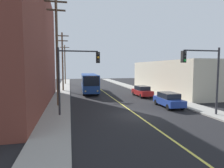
{
  "coord_description": "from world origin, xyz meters",
  "views": [
    {
      "loc": [
        -6.02,
        -16.23,
        4.37
      ],
      "look_at": [
        0.0,
        10.61,
        2.0
      ],
      "focal_mm": 30.4,
      "sensor_mm": 36.0,
      "label": 1
    }
  ],
  "objects_px": {
    "parked_car_blue": "(169,100)",
    "traffic_signal_right_corner": "(203,68)",
    "traffic_signal_left_corner": "(76,68)",
    "utility_pole_far": "(65,63)",
    "utility_pole_near": "(57,47)",
    "fire_hydrant": "(166,95)",
    "city_bus": "(89,82)",
    "parked_car_red": "(142,91)",
    "utility_pole_mid": "(63,59)"
  },
  "relations": [
    {
      "from": "utility_pole_far",
      "to": "fire_hydrant",
      "type": "relative_size",
      "value": 12.05
    },
    {
      "from": "parked_car_blue",
      "to": "parked_car_red",
      "type": "distance_m",
      "value": 7.9
    },
    {
      "from": "utility_pole_near",
      "to": "utility_pole_far",
      "type": "xyz_separation_m",
      "value": [
        0.18,
        29.66,
        -0.94
      ]
    },
    {
      "from": "parked_car_red",
      "to": "utility_pole_mid",
      "type": "relative_size",
      "value": 0.42
    },
    {
      "from": "city_bus",
      "to": "parked_car_red",
      "type": "distance_m",
      "value": 10.22
    },
    {
      "from": "utility_pole_mid",
      "to": "utility_pole_far",
      "type": "height_order",
      "value": "utility_pole_mid"
    },
    {
      "from": "traffic_signal_left_corner",
      "to": "traffic_signal_right_corner",
      "type": "distance_m",
      "value": 11.2
    },
    {
      "from": "utility_pole_mid",
      "to": "parked_car_red",
      "type": "bearing_deg",
      "value": -39.16
    },
    {
      "from": "parked_car_red",
      "to": "utility_pole_near",
      "type": "distance_m",
      "value": 14.16
    },
    {
      "from": "utility_pole_far",
      "to": "fire_hydrant",
      "type": "xyz_separation_m",
      "value": [
        13.99,
        -28.0,
        -5.13
      ]
    },
    {
      "from": "utility_pole_mid",
      "to": "fire_hydrant",
      "type": "relative_size",
      "value": 12.68
    },
    {
      "from": "parked_car_red",
      "to": "utility_pole_far",
      "type": "height_order",
      "value": "utility_pole_far"
    },
    {
      "from": "utility_pole_near",
      "to": "city_bus",
      "type": "bearing_deg",
      "value": 68.45
    },
    {
      "from": "utility_pole_near",
      "to": "utility_pole_far",
      "type": "bearing_deg",
      "value": 89.66
    },
    {
      "from": "traffic_signal_left_corner",
      "to": "city_bus",
      "type": "bearing_deg",
      "value": 80.37
    },
    {
      "from": "city_bus",
      "to": "parked_car_red",
      "type": "bearing_deg",
      "value": -44.45
    },
    {
      "from": "traffic_signal_left_corner",
      "to": "fire_hydrant",
      "type": "xyz_separation_m",
      "value": [
        12.26,
        6.27,
        -3.72
      ]
    },
    {
      "from": "utility_pole_near",
      "to": "utility_pole_mid",
      "type": "height_order",
      "value": "utility_pole_near"
    },
    {
      "from": "parked_car_red",
      "to": "utility_pole_mid",
      "type": "height_order",
      "value": "utility_pole_mid"
    },
    {
      "from": "traffic_signal_right_corner",
      "to": "utility_pole_mid",
      "type": "bearing_deg",
      "value": 119.88
    },
    {
      "from": "city_bus",
      "to": "traffic_signal_left_corner",
      "type": "relative_size",
      "value": 2.04
    },
    {
      "from": "city_bus",
      "to": "utility_pole_near",
      "type": "relative_size",
      "value": 1.02
    },
    {
      "from": "utility_pole_near",
      "to": "utility_pole_far",
      "type": "height_order",
      "value": "utility_pole_near"
    },
    {
      "from": "traffic_signal_right_corner",
      "to": "utility_pole_far",
      "type": "bearing_deg",
      "value": 108.67
    },
    {
      "from": "city_bus",
      "to": "traffic_signal_left_corner",
      "type": "distance_m",
      "value": 16.98
    },
    {
      "from": "utility_pole_mid",
      "to": "traffic_signal_right_corner",
      "type": "relative_size",
      "value": 1.77
    },
    {
      "from": "utility_pole_mid",
      "to": "utility_pole_far",
      "type": "distance_m",
      "value": 15.16
    },
    {
      "from": "parked_car_blue",
      "to": "utility_pole_mid",
      "type": "distance_m",
      "value": 21.83
    },
    {
      "from": "traffic_signal_left_corner",
      "to": "utility_pole_far",
      "type": "bearing_deg",
      "value": 92.89
    },
    {
      "from": "traffic_signal_right_corner",
      "to": "fire_hydrant",
      "type": "distance_m",
      "value": 9.99
    },
    {
      "from": "parked_car_red",
      "to": "fire_hydrant",
      "type": "xyz_separation_m",
      "value": [
        2.19,
        -3.16,
        -0.26
      ]
    },
    {
      "from": "utility_pole_near",
      "to": "fire_hydrant",
      "type": "xyz_separation_m",
      "value": [
        14.17,
        1.66,
        -6.07
      ]
    },
    {
      "from": "parked_car_blue",
      "to": "traffic_signal_left_corner",
      "type": "bearing_deg",
      "value": -171.32
    },
    {
      "from": "city_bus",
      "to": "traffic_signal_left_corner",
      "type": "xyz_separation_m",
      "value": [
        -2.81,
        -16.56,
        2.49
      ]
    },
    {
      "from": "parked_car_blue",
      "to": "utility_pole_far",
      "type": "relative_size",
      "value": 0.44
    },
    {
      "from": "traffic_signal_left_corner",
      "to": "fire_hydrant",
      "type": "distance_m",
      "value": 14.27
    },
    {
      "from": "city_bus",
      "to": "utility_pole_far",
      "type": "xyz_separation_m",
      "value": [
        -4.54,
        17.72,
        3.9
      ]
    },
    {
      "from": "utility_pole_near",
      "to": "fire_hydrant",
      "type": "bearing_deg",
      "value": 6.68
    },
    {
      "from": "parked_car_red",
      "to": "utility_pole_near",
      "type": "height_order",
      "value": "utility_pole_near"
    },
    {
      "from": "traffic_signal_left_corner",
      "to": "utility_pole_near",
      "type": "bearing_deg",
      "value": 112.48
    },
    {
      "from": "utility_pole_mid",
      "to": "traffic_signal_left_corner",
      "type": "distance_m",
      "value": 19.28
    },
    {
      "from": "parked_car_blue",
      "to": "traffic_signal_right_corner",
      "type": "bearing_deg",
      "value": -80.12
    },
    {
      "from": "city_bus",
      "to": "parked_car_blue",
      "type": "relative_size",
      "value": 2.74
    },
    {
      "from": "parked_car_blue",
      "to": "traffic_signal_left_corner",
      "type": "xyz_separation_m",
      "value": [
        -10.05,
        -1.54,
        3.46
      ]
    },
    {
      "from": "city_bus",
      "to": "utility_pole_far",
      "type": "distance_m",
      "value": 18.7
    },
    {
      "from": "utility_pole_mid",
      "to": "traffic_signal_left_corner",
      "type": "xyz_separation_m",
      "value": [
        1.82,
        -19.12,
        -1.68
      ]
    },
    {
      "from": "parked_car_red",
      "to": "utility_pole_far",
      "type": "bearing_deg",
      "value": 115.41
    },
    {
      "from": "city_bus",
      "to": "utility_pole_far",
      "type": "relative_size",
      "value": 1.21
    },
    {
      "from": "utility_pole_mid",
      "to": "traffic_signal_right_corner",
      "type": "xyz_separation_m",
      "value": [
        12.64,
        -22.0,
        -1.68
      ]
    },
    {
      "from": "utility_pole_mid",
      "to": "utility_pole_far",
      "type": "relative_size",
      "value": 1.05
    }
  ]
}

